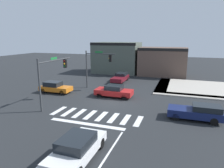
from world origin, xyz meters
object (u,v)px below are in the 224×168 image
Objects in this scene: car_white at (77,148)px; car_maroon at (120,77)px; car_navy at (197,112)px; car_orange at (55,87)px; traffic_signal_southwest at (53,72)px; traffic_signal_northwest at (97,63)px; car_red at (114,91)px.

car_maroon is (-3.90, 21.91, -0.06)m from car_white.
car_white is 22.25m from car_maroon.
car_navy is 11.30m from car_white.
car_orange reaches higher than car_maroon.
car_white is at bearing -51.14° from car_orange.
car_white is at bearing 51.16° from car_navy.
traffic_signal_southwest is at bearing 41.31° from car_white.
traffic_signal_northwest is 1.12× the size of car_maroon.
car_orange is (-4.44, -3.86, -2.96)m from traffic_signal_northwest.
car_maroon is at bearing 56.47° from car_orange.
car_orange is at bearing -33.53° from car_maroon.
car_white is at bearing -138.69° from traffic_signal_southwest.
traffic_signal_southwest is at bearing -136.03° from car_red.
traffic_signal_southwest is at bearing -100.85° from traffic_signal_northwest.
car_red is 10.18m from car_navy.
traffic_signal_northwest is 1.27× the size of car_orange.
car_navy is 0.96× the size of car_white.
car_red is 1.01× the size of car_navy.
traffic_signal_northwest is at bearing 41.03° from car_orange.
car_orange is 0.88× the size of car_maroon.
car_orange is 0.89× the size of car_white.
car_red is 1.09× the size of car_orange.
traffic_signal_northwest is 6.51m from car_maroon.
traffic_signal_southwest reaches higher than car_maroon.
car_orange is 16.11m from car_white.
traffic_signal_southwest is 14.62m from car_navy.
car_navy is 0.95× the size of car_maroon.
car_white is 0.99× the size of car_maroon.
car_orange is 0.93× the size of car_navy.
car_navy is at bearing -87.72° from traffic_signal_southwest.
car_white is at bearing 10.08° from car_maroon.
car_white reaches higher than car_red.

